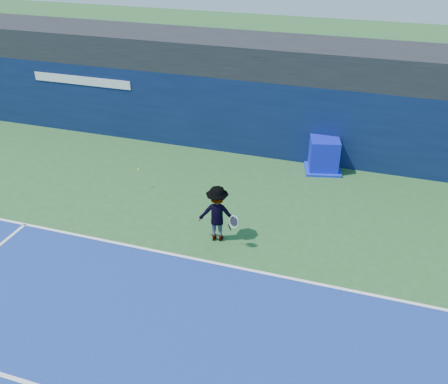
% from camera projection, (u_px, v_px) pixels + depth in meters
% --- Properties ---
extents(ground, '(80.00, 80.00, 0.00)m').
position_uv_depth(ground, '(123.00, 328.00, 11.65)').
color(ground, '#285A28').
rests_on(ground, ground).
extents(baseline, '(24.00, 0.10, 0.01)m').
position_uv_depth(baseline, '(173.00, 254.00, 14.13)').
color(baseline, white).
rests_on(baseline, ground).
extents(stadium_band, '(36.00, 3.00, 1.20)m').
position_uv_depth(stadium_band, '(255.00, 55.00, 19.38)').
color(stadium_band, black).
rests_on(stadium_band, back_wall_assembly).
extents(back_wall_assembly, '(36.00, 1.03, 3.00)m').
position_uv_depth(back_wall_assembly, '(247.00, 115.00, 19.59)').
color(back_wall_assembly, '#0A173B').
rests_on(back_wall_assembly, ground).
extents(equipment_cart, '(1.57, 1.57, 1.25)m').
position_uv_depth(equipment_cart, '(324.00, 156.00, 18.48)').
color(equipment_cart, '#0D13C1').
rests_on(equipment_cart, ground).
extents(tennis_player, '(1.36, 0.84, 1.75)m').
position_uv_depth(tennis_player, '(217.00, 214.00, 14.40)').
color(tennis_player, white).
rests_on(tennis_player, ground).
extents(tennis_ball, '(0.07, 0.07, 0.07)m').
position_uv_depth(tennis_ball, '(138.00, 169.00, 17.09)').
color(tennis_ball, '#C7D717').
rests_on(tennis_ball, ground).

